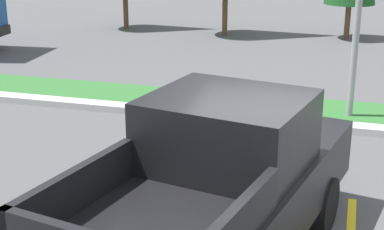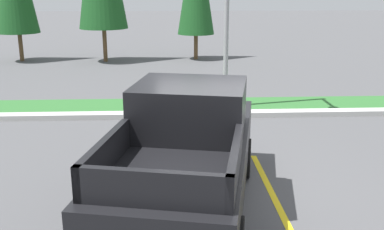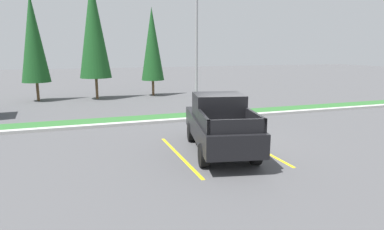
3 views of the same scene
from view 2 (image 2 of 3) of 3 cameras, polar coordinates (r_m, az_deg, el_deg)
ground_plane at (r=8.23m, az=4.53°, el=-10.05°), size 120.00×120.00×0.00m
parking_line_near at (r=7.82m, az=-12.27°, el=-11.85°), size 0.12×4.80×0.01m
parking_line_far at (r=7.92m, az=10.92°, el=-11.39°), size 0.12×4.80×0.01m
curb_strip at (r=12.86m, az=1.77°, el=0.10°), size 56.00×0.40×0.15m
grass_median at (r=13.93m, az=1.42°, el=1.17°), size 56.00×1.80×0.06m
pickup_truck_main at (r=7.33m, az=-0.54°, el=-4.50°), size 2.91×5.50×2.10m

